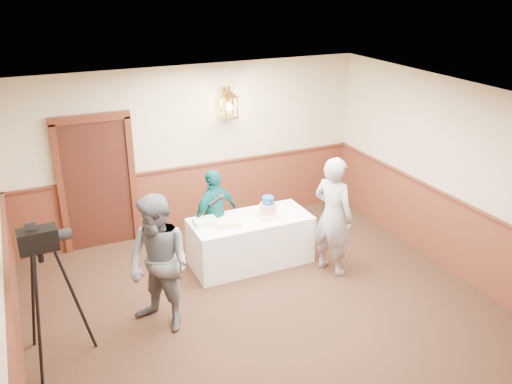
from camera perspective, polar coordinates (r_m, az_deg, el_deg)
ground at (r=6.87m, az=3.41°, el=-15.19°), size 7.00×7.00×0.00m
room_shell at (r=6.41m, az=1.40°, el=-2.19°), size 6.02×7.02×2.81m
display_table at (r=8.24m, az=-0.58°, el=-5.15°), size 1.80×0.80×0.75m
tiered_cake at (r=8.09m, az=1.27°, el=-1.76°), size 0.32×0.32×0.32m
sheet_cake_yellow at (r=7.86m, az=-2.95°, el=-3.26°), size 0.37×0.30×0.07m
sheet_cake_green at (r=7.91m, az=-5.37°, el=-3.13°), size 0.34×0.28×0.08m
interviewer at (r=6.71m, az=-10.17°, el=-7.51°), size 1.57×1.09×1.77m
baker at (r=7.88m, az=8.12°, el=-2.53°), size 0.64×0.77×1.79m
assistant_p at (r=8.24m, az=-4.34°, el=-2.44°), size 0.93×0.68×1.46m
tv_camera_rig at (r=6.56m, az=-20.97°, el=-10.90°), size 0.65×0.61×1.66m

